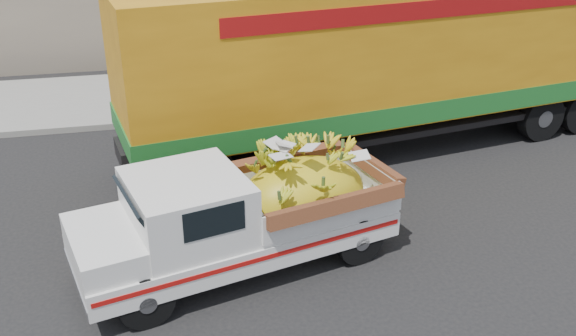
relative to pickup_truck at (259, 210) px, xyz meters
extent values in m
plane|color=black|center=(1.57, -0.12, -0.94)|extent=(100.00, 100.00, 0.00)
cube|color=gray|center=(1.57, 6.48, -0.86)|extent=(60.00, 0.25, 0.15)
cube|color=gray|center=(1.57, 8.58, -0.87)|extent=(60.00, 4.00, 0.14)
cylinder|color=black|center=(-1.83, -1.28, -0.54)|extent=(0.84, 0.43, 0.81)
cylinder|color=black|center=(-2.22, 0.22, -0.54)|extent=(0.84, 0.43, 0.81)
cylinder|color=black|center=(1.56, -0.39, -0.54)|extent=(0.84, 0.43, 0.81)
cylinder|color=black|center=(1.16, 1.11, -0.54)|extent=(0.84, 0.43, 0.81)
cube|color=silver|center=(-0.38, -0.10, -0.35)|extent=(5.28, 3.01, 0.41)
cube|color=#A50F0C|center=(-0.15, -0.98, -0.28)|extent=(4.72, 1.25, 0.07)
cube|color=silver|center=(-2.75, -0.72, -0.46)|extent=(0.55, 1.73, 0.15)
cube|color=silver|center=(-2.36, -0.62, 0.05)|extent=(1.30, 1.87, 0.38)
cube|color=silver|center=(-1.13, -0.30, 0.33)|extent=(2.03, 2.09, 0.95)
cube|color=black|center=(-0.80, -1.11, 0.51)|extent=(0.88, 0.24, 0.45)
cube|color=silver|center=(0.85, 0.22, 0.13)|extent=(2.82, 2.36, 0.54)
ellipsoid|color=yellow|center=(0.74, 0.20, 0.01)|extent=(2.50, 1.96, 1.36)
cylinder|color=black|center=(8.11, 5.81, -0.39)|extent=(1.14, 0.50, 1.10)
cylinder|color=black|center=(7.27, 3.64, -0.39)|extent=(1.14, 0.50, 1.10)
cylinder|color=black|center=(6.93, 5.61, -0.39)|extent=(1.14, 0.50, 1.10)
cylinder|color=black|center=(-0.61, 2.28, -0.39)|extent=(1.14, 0.50, 1.10)
cylinder|color=black|center=(-0.95, 4.25, -0.39)|extent=(1.14, 0.50, 1.10)
cube|color=black|center=(3.65, 4.03, -0.16)|extent=(12.00, 3.02, 0.36)
cube|color=#C58313|center=(3.65, 4.03, 1.44)|extent=(12.01, 4.46, 2.84)
cube|color=#1C6222|center=(3.65, 4.03, 0.27)|extent=(12.08, 4.49, 0.45)
cube|color=maroon|center=(3.86, 2.78, 2.41)|extent=(8.28, 1.45, 0.35)
camera|label=1|loc=(-1.42, -8.76, 4.97)|focal=40.00mm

